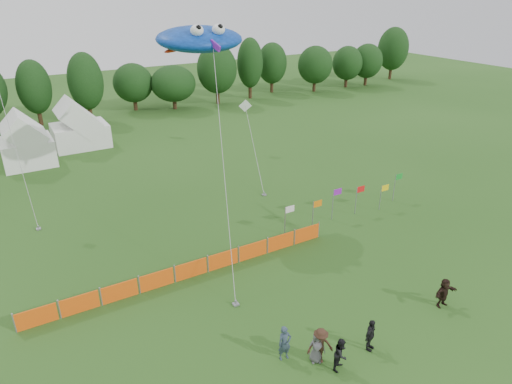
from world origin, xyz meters
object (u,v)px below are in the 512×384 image
tent_right (80,128)px  spectator_c (320,346)px  spectator_d (370,335)px  spectator_f (444,293)px  tent_left (26,144)px  spectator_a (285,343)px  spectator_b (341,354)px  barrier_fence (191,269)px  spectator_e (317,347)px  stingray_kite (198,39)px

tent_right → spectator_c: size_ratio=3.01×
spectator_d → spectator_c: bearing=143.4°
spectator_d → spectator_f: 5.41m
tent_left → spectator_a: 32.67m
spectator_a → spectator_b: 2.43m
spectator_a → spectator_d: 3.90m
spectator_d → spectator_b: bearing=162.2°
spectator_c → tent_left: bearing=125.5°
spectator_d → spectator_f: bearing=-19.7°
tent_left → barrier_fence: tent_left is taller
barrier_fence → spectator_e: bearing=-75.5°
barrier_fence → stingray_kite: (4.62, 8.09, 11.40)m
spectator_a → stingray_kite: 19.66m
spectator_f → spectator_a: bearing=174.7°
spectator_f → stingray_kite: bearing=109.4°
tent_left → spectator_a: tent_left is taller
spectator_a → tent_left: bearing=108.9°
spectator_c → barrier_fence: bearing=126.6°
spectator_e → spectator_b: bearing=-28.5°
spectator_f → spectator_e: bearing=179.7°
stingray_kite → barrier_fence: bearing=-119.7°
spectator_a → spectator_e: bearing=-30.3°
barrier_fence → spectator_f: (10.13, -8.84, 0.30)m
spectator_d → spectator_f: (5.40, 0.42, -0.00)m
tent_right → tent_left: bearing=-150.7°
spectator_a → stingray_kite: (3.50, 15.88, 11.05)m
tent_right → spectator_f: (10.75, -35.87, -1.10)m
barrier_fence → spectator_a: 7.87m
spectator_d → stingray_kite: size_ratio=0.08×
tent_left → spectator_b: size_ratio=2.83×
tent_left → spectator_e: size_ratio=2.85×
barrier_fence → spectator_d: spectator_d is taller
spectator_b → spectator_f: 7.27m
tent_left → stingray_kite: size_ratio=0.23×
spectator_a → spectator_c: spectator_c is taller
spectator_c → spectator_e: bearing=154.5°
tent_right → spectator_b: tent_right is taller
tent_right → spectator_c: bearing=-85.3°
spectator_e → stingray_kite: (2.39, 16.71, 11.13)m
tent_right → spectator_d: bearing=-81.6°
barrier_fence → spectator_f: bearing=-41.1°
spectator_b → stingray_kite: (1.73, 17.55, 11.12)m
spectator_e → spectator_c: bearing=-23.6°
spectator_b → spectator_f: bearing=-22.6°
spectator_c → spectator_e: 0.19m
spectator_c → spectator_f: size_ratio=1.10×
tent_left → spectator_a: (6.92, -31.91, -1.12)m
spectator_b → spectator_d: bearing=-21.3°
spectator_c → stingray_kite: 20.23m
spectator_e → spectator_d: bearing=9.2°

